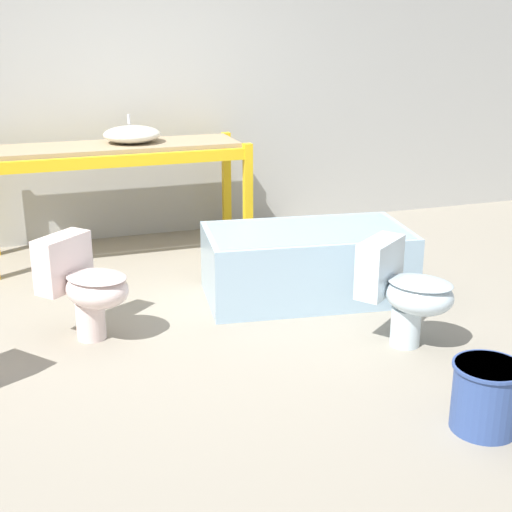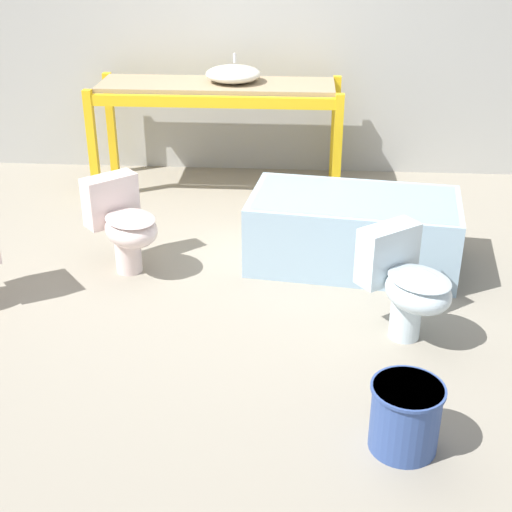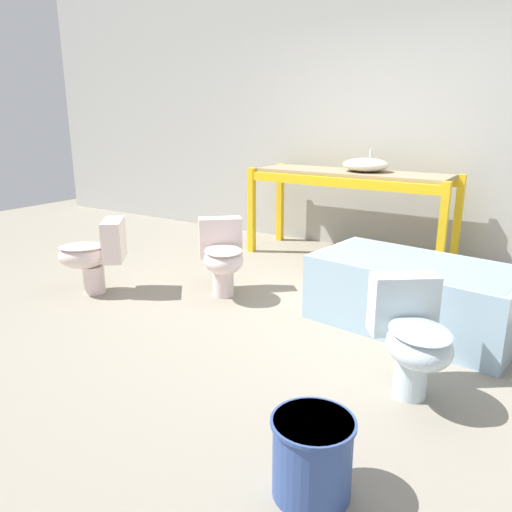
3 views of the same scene
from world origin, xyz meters
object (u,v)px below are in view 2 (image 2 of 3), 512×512
(sink_basin, at_px, (233,74))
(bathtub_main, at_px, (353,226))
(toilet_far, at_px, (124,223))
(bucket_white, at_px, (405,416))
(toilet_near, at_px, (407,282))

(sink_basin, relative_size, bathtub_main, 0.31)
(sink_basin, height_order, toilet_far, sink_basin)
(sink_basin, bearing_deg, bucket_white, -71.69)
(sink_basin, height_order, bucket_white, sink_basin)
(toilet_far, bearing_deg, bucket_white, -86.99)
(bathtub_main, height_order, toilet_near, toilet_near)
(bucket_white, bearing_deg, toilet_near, 83.73)
(toilet_near, height_order, toilet_far, same)
(toilet_far, xyz_separation_m, bucket_white, (1.71, -1.70, -0.18))
(toilet_far, bearing_deg, toilet_near, -63.75)
(toilet_near, xyz_separation_m, bucket_white, (-0.11, -0.98, -0.18))
(sink_basin, height_order, toilet_near, sink_basin)
(bathtub_main, xyz_separation_m, toilet_near, (0.25, -0.93, 0.07))
(sink_basin, bearing_deg, toilet_far, -109.73)
(toilet_near, relative_size, bucket_white, 1.89)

